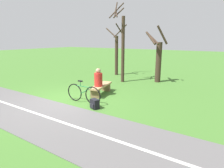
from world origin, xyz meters
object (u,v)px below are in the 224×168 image
Objects in this scene: person_seated at (98,79)px; backpack at (95,104)px; tree_mid_field at (158,59)px; tree_by_path at (122,45)px; bicycle at (83,93)px; tree_far_left at (117,52)px; bench at (101,88)px.

backpack is at bearing 20.08° from person_seated.
tree_mid_field is 2.29m from tree_by_path.
person_seated is 0.49× the size of bicycle.
tree_mid_field is at bearing 120.63° from tree_by_path.
tree_far_left is 2.41m from tree_by_path.
tree_far_left reaches higher than person_seated.
bicycle is 5.62m from tree_mid_field.
tree_far_left is 0.77× the size of tree_by_path.
bicycle is at bearing -12.40° from tree_mid_field.
tree_far_left reaches higher than bicycle.
bench is 1.95m from backpack.
person_seated is 2.10× the size of backpack.
tree_by_path reaches higher than person_seated.
tree_by_path is at bearing 96.36° from bicycle.
person_seated is at bearing -148.00° from backpack.
person_seated reaches higher than bicycle.
tree_mid_field is (-5.69, 0.37, 1.26)m from backpack.
tree_by_path reaches higher than backpack.
bench is 4.36m from tree_mid_field.
backpack is 7.19m from tree_far_left.
tree_mid_field is (-5.39, 1.19, 1.05)m from bicycle.
bench is 5.28m from tree_far_left.
tree_far_left is at bearing -154.98° from backpack.
bicycle is 4.72m from tree_by_path.
tree_far_left is (-6.09, -2.16, 1.25)m from bicycle.
backpack is (1.43, 0.89, -0.64)m from person_seated.
tree_far_left is (-6.38, -2.98, 1.46)m from backpack.
bench is at bearing 10.48° from tree_by_path.
bicycle is 0.89m from backpack.
tree_far_left is at bearing -168.50° from bench.
tree_mid_field reaches higher than person_seated.
tree_mid_field reaches higher than bench.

